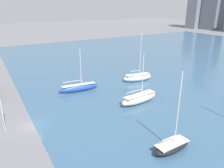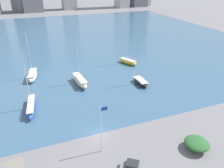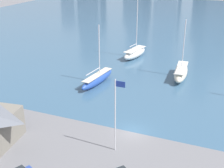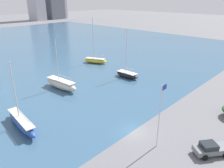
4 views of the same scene
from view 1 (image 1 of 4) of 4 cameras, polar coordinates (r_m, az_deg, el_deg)
The scene contains 6 objects.
ground_plane at distance 42.99m, azimuth -19.69°, elevation -10.17°, with size 500.00×500.00×0.00m, color slate.
flag_pole at distance 40.90m, azimuth -27.05°, elevation -4.85°, with size 1.24×0.14×9.26m.
sailboat_black at distance 35.14m, azimuth 15.35°, elevation -15.37°, with size 2.59×6.65×12.42m.
sailboat_cream at distance 48.91m, azimuth 7.13°, elevation -3.78°, with size 3.09×9.82×11.13m.
sailboat_white at distance 63.01m, azimuth 6.68°, elevation 1.73°, with size 3.94×8.93×13.60m.
sailboat_blue at distance 55.83m, azimuth -8.69°, elevation -0.94°, with size 2.74×10.41×10.80m.
Camera 1 is at (37.23, -5.39, 20.80)m, focal length 35.00 mm.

